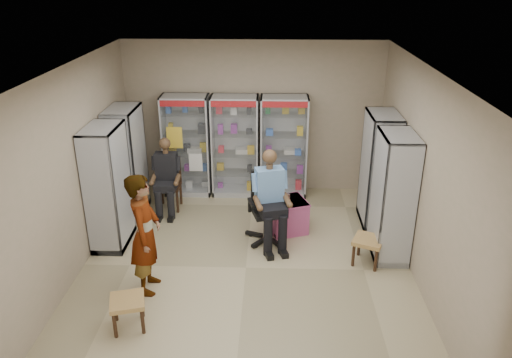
{
  "coord_description": "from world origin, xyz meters",
  "views": [
    {
      "loc": [
        0.38,
        -6.47,
        4.24
      ],
      "look_at": [
        0.13,
        0.7,
        1.18
      ],
      "focal_mm": 35.0,
      "sensor_mm": 36.0,
      "label": 1
    }
  ],
  "objects_px": {
    "cabinet_left_far": "(127,162)",
    "cabinet_left_near": "(108,187)",
    "cabinet_back_mid": "(235,146)",
    "wooden_chair": "(169,185)",
    "office_chair": "(269,208)",
    "woven_stool_a": "(367,251)",
    "cabinet_back_right": "(284,147)",
    "seated_shopkeeper": "(269,200)",
    "cabinet_right_near": "(393,197)",
    "cabinet_back_left": "(187,146)",
    "standing_man": "(145,234)",
    "woven_stool_b": "(129,313)",
    "cabinet_right_far": "(379,170)",
    "pink_trunk": "(287,215)"
  },
  "relations": [
    {
      "from": "cabinet_back_mid",
      "to": "woven_stool_a",
      "type": "xyz_separation_m",
      "value": [
        2.21,
        -2.53,
        -0.79
      ]
    },
    {
      "from": "cabinet_back_left",
      "to": "woven_stool_a",
      "type": "bearing_deg",
      "value": -38.63
    },
    {
      "from": "seated_shopkeeper",
      "to": "woven_stool_a",
      "type": "distance_m",
      "value": 1.74
    },
    {
      "from": "cabinet_back_left",
      "to": "cabinet_left_far",
      "type": "height_order",
      "value": "same"
    },
    {
      "from": "cabinet_back_right",
      "to": "cabinet_left_near",
      "type": "bearing_deg",
      "value": -144.35
    },
    {
      "from": "cabinet_right_near",
      "to": "woven_stool_a",
      "type": "bearing_deg",
      "value": 129.0
    },
    {
      "from": "cabinet_back_left",
      "to": "seated_shopkeeper",
      "type": "distance_m",
      "value": 2.53
    },
    {
      "from": "seated_shopkeeper",
      "to": "pink_trunk",
      "type": "distance_m",
      "value": 0.69
    },
    {
      "from": "seated_shopkeeper",
      "to": "woven_stool_b",
      "type": "distance_m",
      "value": 2.87
    },
    {
      "from": "cabinet_left_near",
      "to": "cabinet_back_mid",
      "type": "bearing_deg",
      "value": 137.2
    },
    {
      "from": "cabinet_back_right",
      "to": "woven_stool_b",
      "type": "distance_m",
      "value": 4.66
    },
    {
      "from": "cabinet_left_near",
      "to": "seated_shopkeeper",
      "type": "height_order",
      "value": "cabinet_left_near"
    },
    {
      "from": "cabinet_left_near",
      "to": "woven_stool_b",
      "type": "relative_size",
      "value": 4.77
    },
    {
      "from": "cabinet_back_right",
      "to": "standing_man",
      "type": "bearing_deg",
      "value": -120.52
    },
    {
      "from": "standing_man",
      "to": "cabinet_right_near",
      "type": "bearing_deg",
      "value": -75.25
    },
    {
      "from": "cabinet_back_left",
      "to": "cabinet_left_far",
      "type": "xyz_separation_m",
      "value": [
        -0.93,
        -0.93,
        0.0
      ]
    },
    {
      "from": "seated_shopkeeper",
      "to": "woven_stool_b",
      "type": "relative_size",
      "value": 3.64
    },
    {
      "from": "cabinet_back_left",
      "to": "cabinet_back_right",
      "type": "xyz_separation_m",
      "value": [
        1.9,
        0.0,
        0.0
      ]
    },
    {
      "from": "cabinet_left_near",
      "to": "wooden_chair",
      "type": "height_order",
      "value": "cabinet_left_near"
    },
    {
      "from": "woven_stool_b",
      "to": "standing_man",
      "type": "height_order",
      "value": "standing_man"
    },
    {
      "from": "cabinet_left_far",
      "to": "office_chair",
      "type": "distance_m",
      "value": 2.76
    },
    {
      "from": "cabinet_left_near",
      "to": "woven_stool_a",
      "type": "xyz_separation_m",
      "value": [
        4.09,
        -0.5,
        -0.79
      ]
    },
    {
      "from": "wooden_chair",
      "to": "seated_shopkeeper",
      "type": "distance_m",
      "value": 2.24
    },
    {
      "from": "cabinet_left_far",
      "to": "cabinet_left_near",
      "type": "distance_m",
      "value": 1.1
    },
    {
      "from": "cabinet_left_near",
      "to": "cabinet_back_right",
      "type": "bearing_deg",
      "value": 125.65
    },
    {
      "from": "cabinet_back_mid",
      "to": "cabinet_left_near",
      "type": "distance_m",
      "value": 2.77
    },
    {
      "from": "cabinet_back_right",
      "to": "seated_shopkeeper",
      "type": "bearing_deg",
      "value": -97.95
    },
    {
      "from": "seated_shopkeeper",
      "to": "cabinet_right_near",
      "type": "bearing_deg",
      "value": -25.09
    },
    {
      "from": "cabinet_left_near",
      "to": "standing_man",
      "type": "bearing_deg",
      "value": 35.13
    },
    {
      "from": "office_chair",
      "to": "woven_stool_a",
      "type": "distance_m",
      "value": 1.71
    },
    {
      "from": "cabinet_left_far",
      "to": "woven_stool_b",
      "type": "relative_size",
      "value": 4.77
    },
    {
      "from": "woven_stool_a",
      "to": "woven_stool_b",
      "type": "relative_size",
      "value": 1.02
    },
    {
      "from": "cabinet_right_far",
      "to": "cabinet_left_near",
      "type": "distance_m",
      "value": 4.55
    },
    {
      "from": "cabinet_back_left",
      "to": "cabinet_left_near",
      "type": "distance_m",
      "value": 2.23
    },
    {
      "from": "cabinet_back_mid",
      "to": "wooden_chair",
      "type": "relative_size",
      "value": 2.13
    },
    {
      "from": "cabinet_right_near",
      "to": "wooden_chair",
      "type": "relative_size",
      "value": 2.13
    },
    {
      "from": "pink_trunk",
      "to": "office_chair",
      "type": "bearing_deg",
      "value": -133.31
    },
    {
      "from": "cabinet_back_left",
      "to": "office_chair",
      "type": "distance_m",
      "value": 2.51
    },
    {
      "from": "cabinet_left_near",
      "to": "woven_stool_a",
      "type": "bearing_deg",
      "value": 83.07
    },
    {
      "from": "cabinet_back_right",
      "to": "wooden_chair",
      "type": "bearing_deg",
      "value": -161.25
    },
    {
      "from": "cabinet_back_left",
      "to": "cabinet_right_far",
      "type": "relative_size",
      "value": 1.0
    },
    {
      "from": "cabinet_left_far",
      "to": "office_chair",
      "type": "relative_size",
      "value": 1.67
    },
    {
      "from": "office_chair",
      "to": "cabinet_left_near",
      "type": "bearing_deg",
      "value": 168.17
    },
    {
      "from": "cabinet_left_far",
      "to": "office_chair",
      "type": "xyz_separation_m",
      "value": [
        2.56,
        -0.93,
        -0.4
      ]
    },
    {
      "from": "woven_stool_b",
      "to": "standing_man",
      "type": "xyz_separation_m",
      "value": [
        0.07,
        0.84,
        0.67
      ]
    },
    {
      "from": "cabinet_left_near",
      "to": "woven_stool_a",
      "type": "height_order",
      "value": "cabinet_left_near"
    },
    {
      "from": "cabinet_right_near",
      "to": "woven_stool_a",
      "type": "relative_size",
      "value": 4.67
    },
    {
      "from": "woven_stool_b",
      "to": "cabinet_right_far",
      "type": "bearing_deg",
      "value": 39.51
    },
    {
      "from": "cabinet_left_far",
      "to": "woven_stool_a",
      "type": "relative_size",
      "value": 4.67
    },
    {
      "from": "cabinet_back_left",
      "to": "cabinet_back_right",
      "type": "height_order",
      "value": "same"
    }
  ]
}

